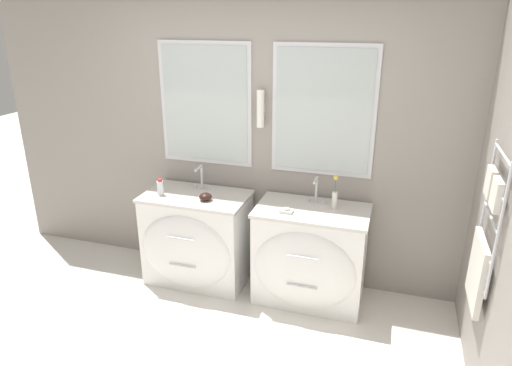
{
  "coord_description": "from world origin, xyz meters",
  "views": [
    {
      "loc": [
        1.13,
        -2.01,
        2.31
      ],
      "look_at": [
        0.14,
        1.15,
        1.08
      ],
      "focal_mm": 32.0,
      "sensor_mm": 36.0,
      "label": 1
    }
  ],
  "objects": [
    {
      "name": "wall_back",
      "position": [
        0.0,
        1.67,
        1.31
      ],
      "size": [
        5.13,
        0.14,
        2.6
      ],
      "color": "gray",
      "rests_on": "ground_plane"
    },
    {
      "name": "soap_dish",
      "position": [
        0.37,
        1.22,
        0.85
      ],
      "size": [
        0.1,
        0.07,
        0.04
      ],
      "color": "white",
      "rests_on": "vanity_right"
    },
    {
      "name": "toiletry_bottle",
      "position": [
        -0.77,
        1.26,
        0.9
      ],
      "size": [
        0.06,
        0.06,
        0.15
      ],
      "color": "silver",
      "rests_on": "vanity_left"
    },
    {
      "name": "faucet_right",
      "position": [
        0.55,
        1.48,
        0.94
      ],
      "size": [
        0.17,
        0.14,
        0.23
      ],
      "color": "silver",
      "rests_on": "vanity_right"
    },
    {
      "name": "amenity_bowl",
      "position": [
        -0.34,
        1.26,
        0.86
      ],
      "size": [
        0.11,
        0.11,
        0.07
      ],
      "color": "black",
      "rests_on": "vanity_left"
    },
    {
      "name": "wall_right",
      "position": [
        1.79,
        0.74,
        1.29
      ],
      "size": [
        0.13,
        3.46,
        2.6
      ],
      "color": "gray",
      "rests_on": "ground_plane"
    },
    {
      "name": "flower_vase",
      "position": [
        0.72,
        1.42,
        0.94
      ],
      "size": [
        0.04,
        0.04,
        0.29
      ],
      "color": "silver",
      "rests_on": "vanity_right"
    },
    {
      "name": "faucet_left",
      "position": [
        -0.48,
        1.48,
        0.94
      ],
      "size": [
        0.17,
        0.14,
        0.23
      ],
      "color": "silver",
      "rests_on": "vanity_left"
    },
    {
      "name": "vanity_right",
      "position": [
        0.55,
        1.31,
        0.42
      ],
      "size": [
        0.92,
        0.61,
        0.83
      ],
      "color": "white",
      "rests_on": "ground_plane"
    },
    {
      "name": "vanity_left",
      "position": [
        -0.48,
        1.31,
        0.42
      ],
      "size": [
        0.92,
        0.61,
        0.83
      ],
      "color": "white",
      "rests_on": "ground_plane"
    }
  ]
}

